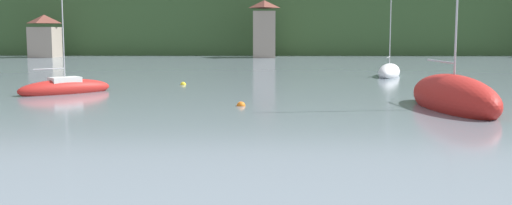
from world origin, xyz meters
The scene contains 8 objects.
wooded_hillside centered at (25.58, 152.92, 5.72)m, with size 352.00×76.92×26.18m.
shore_building_west centered at (-30.96, 103.56, 2.90)m, with size 3.65×4.52×5.97m.
shore_building_westcentral centered at (0.00, 103.69, 3.86)m, with size 3.20×4.79×7.95m.
sailboat_far_0 centered at (10.63, 68.82, 0.34)m, with size 3.44×6.51×8.64m.
sailboat_mid_8 centered at (9.51, 47.45, 0.54)m, with size 3.56×8.65×10.81m.
sailboat_far_9 centered at (-11.91, 54.58, 0.32)m, with size 5.36×5.01×8.72m.
mooring_buoy_near centered at (-5.51, 60.55, 0.00)m, with size 0.40×0.40×0.40m, color yellow.
mooring_buoy_mid centered at (-0.90, 48.56, 0.00)m, with size 0.45×0.45×0.45m, color orange.
Camera 1 is at (0.43, 17.79, 3.86)m, focal length 42.80 mm.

